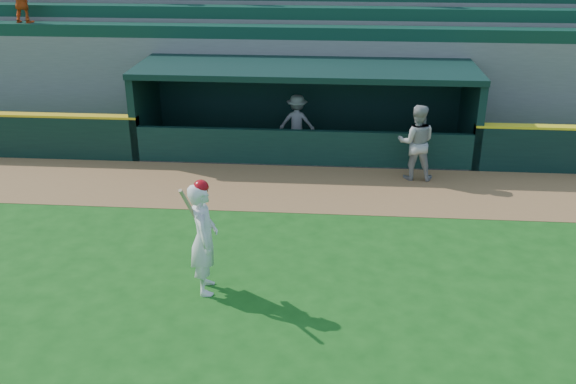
# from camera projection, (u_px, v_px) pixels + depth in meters

# --- Properties ---
(ground) EXTENTS (120.00, 120.00, 0.00)m
(ground) POSITION_uv_depth(u_px,v_px,m) (281.00, 293.00, 11.51)
(ground) COLOR #154D13
(ground) RESTS_ON ground
(warning_track) EXTENTS (40.00, 3.00, 0.01)m
(warning_track) POSITION_uv_depth(u_px,v_px,m) (299.00, 188.00, 16.00)
(warning_track) COLOR brown
(warning_track) RESTS_ON ground
(dugout_player_front) EXTENTS (0.99, 0.79, 1.95)m
(dugout_player_front) POSITION_uv_depth(u_px,v_px,m) (416.00, 142.00, 16.21)
(dugout_player_front) COLOR #9E9E99
(dugout_player_front) RESTS_ON ground
(dugout_player_inside) EXTENTS (1.09, 0.69, 1.60)m
(dugout_player_inside) POSITION_uv_depth(u_px,v_px,m) (297.00, 122.00, 18.40)
(dugout_player_inside) COLOR #9C9C97
(dugout_player_inside) RESTS_ON ground
(dugout) EXTENTS (9.40, 2.80, 2.46)m
(dugout) POSITION_uv_depth(u_px,v_px,m) (306.00, 102.00, 18.31)
(dugout) COLOR slate
(dugout) RESTS_ON ground
(stands) EXTENTS (34.50, 6.25, 7.45)m
(stands) POSITION_uv_depth(u_px,v_px,m) (314.00, 38.00, 22.07)
(stands) COLOR slate
(stands) RESTS_ON ground
(batter_at_plate) EXTENTS (0.63, 0.89, 2.16)m
(batter_at_plate) POSITION_uv_depth(u_px,v_px,m) (204.00, 237.00, 11.22)
(batter_at_plate) COLOR white
(batter_at_plate) RESTS_ON ground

